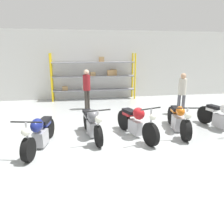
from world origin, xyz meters
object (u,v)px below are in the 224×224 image
(shelving_rack, at_px, (95,76))
(motorcycle_red, at_px, (136,122))
(motorcycle_blue, at_px, (39,133))
(motorcycle_grey, at_px, (92,122))
(person_browsing, at_px, (182,90))
(person_near_rack, at_px, (87,86))
(motorcycle_white, at_px, (223,117))
(motorcycle_orange, at_px, (178,120))

(shelving_rack, relative_size, motorcycle_red, 2.17)
(motorcycle_blue, xyz_separation_m, motorcycle_grey, (1.44, 0.50, 0.06))
(motorcycle_grey, height_order, person_browsing, person_browsing)
(motorcycle_red, distance_m, person_near_rack, 3.85)
(motorcycle_grey, height_order, motorcycle_red, motorcycle_red)
(motorcycle_white, xyz_separation_m, person_browsing, (-0.45, 2.02, 0.54))
(motorcycle_white, xyz_separation_m, person_near_rack, (-4.21, 3.47, 0.59))
(motorcycle_blue, distance_m, person_near_rack, 4.23)
(shelving_rack, distance_m, motorcycle_grey, 5.58)
(person_browsing, bearing_deg, motorcycle_orange, 5.35)
(person_browsing, bearing_deg, person_near_rack, -77.03)
(motorcycle_grey, bearing_deg, motorcycle_blue, -80.01)
(person_browsing, bearing_deg, motorcycle_grey, -28.92)
(person_browsing, xyz_separation_m, person_near_rack, (-3.76, 1.44, 0.05))
(person_near_rack, bearing_deg, person_browsing, -164.44)
(motorcycle_blue, relative_size, person_browsing, 1.21)
(person_near_rack, bearing_deg, motorcycle_orange, 165.46)
(motorcycle_blue, xyz_separation_m, motorcycle_orange, (4.21, 0.54, -0.01))
(motorcycle_grey, distance_m, motorcycle_white, 4.27)
(shelving_rack, distance_m, person_near_rack, 2.17)
(shelving_rack, bearing_deg, person_near_rack, -105.08)
(motorcycle_grey, height_order, motorcycle_white, motorcycle_white)
(motorcycle_grey, distance_m, person_browsing, 4.32)
(shelving_rack, bearing_deg, motorcycle_grey, -96.41)
(motorcycle_red, xyz_separation_m, person_near_rack, (-1.25, 3.59, 0.58))
(shelving_rack, xyz_separation_m, motorcycle_blue, (-2.05, -5.99, -0.84))
(motorcycle_grey, relative_size, motorcycle_white, 0.97)
(motorcycle_red, bearing_deg, shelving_rack, 169.38)
(motorcycle_blue, height_order, motorcycle_white, motorcycle_white)
(motorcycle_blue, bearing_deg, motorcycle_red, 108.84)
(shelving_rack, xyz_separation_m, motorcycle_grey, (-0.62, -5.48, -0.79))
(person_browsing, bearing_deg, shelving_rack, -103.82)
(motorcycle_white, bearing_deg, shelving_rack, -160.40)
(motorcycle_grey, xyz_separation_m, motorcycle_white, (4.27, -0.07, -0.02))
(motorcycle_red, height_order, motorcycle_white, motorcycle_red)
(motorcycle_white, bearing_deg, motorcycle_red, -101.29)
(motorcycle_white, bearing_deg, person_near_rack, -143.18)
(shelving_rack, xyz_separation_m, motorcycle_white, (3.65, -5.55, -0.81))
(motorcycle_grey, distance_m, motorcycle_orange, 2.77)
(motorcycle_grey, bearing_deg, motorcycle_red, 72.16)
(motorcycle_grey, xyz_separation_m, person_browsing, (3.82, 1.96, 0.52))
(motorcycle_orange, relative_size, motorcycle_white, 1.04)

